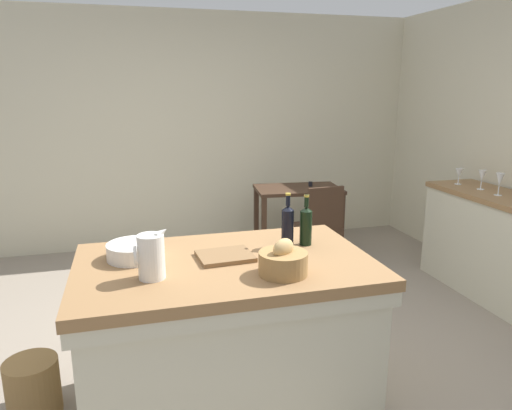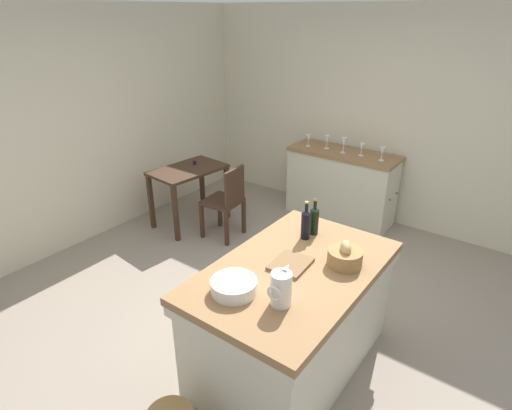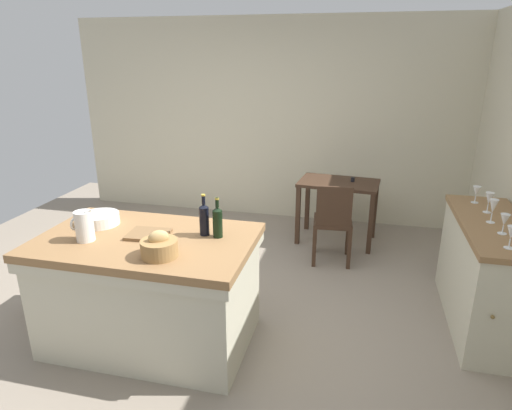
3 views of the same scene
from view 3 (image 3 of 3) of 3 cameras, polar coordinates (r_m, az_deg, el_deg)
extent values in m
plane|color=gray|center=(4.01, -6.14, -13.56)|extent=(6.76, 6.76, 0.00)
cube|color=beige|center=(5.95, 1.87, 10.82)|extent=(5.32, 0.12, 2.60)
cube|color=olive|center=(3.34, -14.07, -4.58)|extent=(1.58, 0.99, 0.06)
cube|color=beige|center=(3.37, -13.98, -5.67)|extent=(1.56, 0.97, 0.08)
cube|color=beige|center=(3.54, -13.50, -11.09)|extent=(1.50, 0.91, 0.82)
cube|color=olive|center=(3.92, 28.52, -2.32)|extent=(0.52, 1.38, 0.04)
cube|color=beige|center=(4.09, 27.53, -8.21)|extent=(0.49, 1.35, 0.86)
sphere|color=brown|center=(3.45, 28.28, -12.64)|extent=(0.03, 0.03, 0.03)
cube|color=#3D281C|center=(5.21, 10.66, 2.82)|extent=(0.95, 0.65, 0.04)
cube|color=#3D281C|center=(5.17, 5.44, -1.38)|extent=(0.05, 0.05, 0.71)
cube|color=#3D281C|center=(5.06, 14.59, -2.44)|extent=(0.05, 0.05, 0.71)
cube|color=#3D281C|center=(5.62, 6.67, 0.27)|extent=(0.05, 0.05, 0.71)
cube|color=#3D281C|center=(5.52, 15.09, -0.66)|extent=(0.05, 0.05, 0.71)
cylinder|color=black|center=(5.23, 12.40, 3.24)|extent=(0.04, 0.04, 0.05)
cube|color=#3D281C|center=(4.77, 9.89, -2.12)|extent=(0.43, 0.43, 0.04)
cube|color=#3D281C|center=(4.52, 10.08, -0.19)|extent=(0.36, 0.06, 0.42)
cube|color=#3D281C|center=(5.03, 11.77, -4.00)|extent=(0.04, 0.04, 0.43)
cube|color=#3D281C|center=(5.02, 7.66, -3.80)|extent=(0.04, 0.04, 0.43)
cube|color=#3D281C|center=(4.71, 11.95, -5.70)|extent=(0.04, 0.04, 0.43)
cube|color=#3D281C|center=(4.69, 7.55, -5.50)|extent=(0.04, 0.04, 0.43)
cylinder|color=silver|center=(3.37, -21.31, -2.55)|extent=(0.13, 0.13, 0.22)
cone|color=silver|center=(3.30, -20.72, -0.72)|extent=(0.07, 0.04, 0.06)
torus|color=silver|center=(3.41, -22.37, -2.25)|extent=(0.02, 0.10, 0.10)
cylinder|color=silver|center=(3.67, -19.53, -1.72)|extent=(0.30, 0.30, 0.09)
cylinder|color=olive|center=(2.99, -12.40, -5.50)|extent=(0.25, 0.25, 0.12)
ellipsoid|color=tan|center=(2.96, -12.50, -4.13)|extent=(0.15, 0.14, 0.10)
cube|color=brown|center=(3.35, -13.75, -3.71)|extent=(0.31, 0.26, 0.02)
cylinder|color=black|center=(3.22, -4.98, -2.44)|extent=(0.07, 0.07, 0.21)
cone|color=black|center=(3.18, -5.04, -0.51)|extent=(0.07, 0.07, 0.02)
cylinder|color=black|center=(3.16, -5.07, 0.31)|extent=(0.03, 0.03, 0.07)
cylinder|color=#B29933|center=(3.15, -5.08, 0.83)|extent=(0.03, 0.03, 0.01)
cylinder|color=black|center=(3.26, -6.71, -2.10)|extent=(0.07, 0.07, 0.21)
cone|color=black|center=(3.22, -6.79, -0.11)|extent=(0.07, 0.07, 0.03)
cylinder|color=black|center=(3.21, -6.82, 0.74)|extent=(0.03, 0.03, 0.08)
cylinder|color=#B29933|center=(3.20, -6.85, 1.29)|extent=(0.03, 0.03, 0.01)
cylinder|color=white|center=(3.46, 29.86, -4.84)|extent=(0.06, 0.06, 0.00)
cylinder|color=white|center=(3.44, 29.96, -4.32)|extent=(0.01, 0.01, 0.06)
cone|color=white|center=(3.42, 30.17, -3.12)|extent=(0.07, 0.07, 0.09)
cylinder|color=white|center=(3.70, 29.21, -3.23)|extent=(0.06, 0.06, 0.00)
cylinder|color=white|center=(3.69, 29.29, -2.76)|extent=(0.01, 0.01, 0.06)
cone|color=white|center=(3.67, 29.48, -1.67)|extent=(0.07, 0.07, 0.09)
cylinder|color=white|center=(3.90, 28.05, -1.98)|extent=(0.06, 0.06, 0.00)
cylinder|color=white|center=(3.89, 28.14, -1.43)|extent=(0.01, 0.01, 0.08)
cone|color=white|center=(3.86, 28.35, -0.14)|extent=(0.07, 0.07, 0.11)
cylinder|color=white|center=(4.13, 27.68, -0.83)|extent=(0.06, 0.06, 0.00)
cylinder|color=white|center=(4.12, 27.76, -0.35)|extent=(0.01, 0.01, 0.07)
cone|color=white|center=(4.09, 27.94, 0.76)|extent=(0.07, 0.07, 0.10)
cylinder|color=white|center=(4.35, 26.42, 0.30)|extent=(0.06, 0.06, 0.00)
cylinder|color=white|center=(4.34, 26.48, 0.70)|extent=(0.01, 0.01, 0.06)
cone|color=white|center=(4.32, 26.62, 1.62)|extent=(0.07, 0.07, 0.09)
cylinder|color=olive|center=(4.33, -24.94, -10.25)|extent=(0.29, 0.29, 0.32)
camera|label=1|loc=(2.02, -64.48, -2.85)|focal=33.16mm
camera|label=2|loc=(3.93, -57.93, 15.79)|focal=29.58mm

